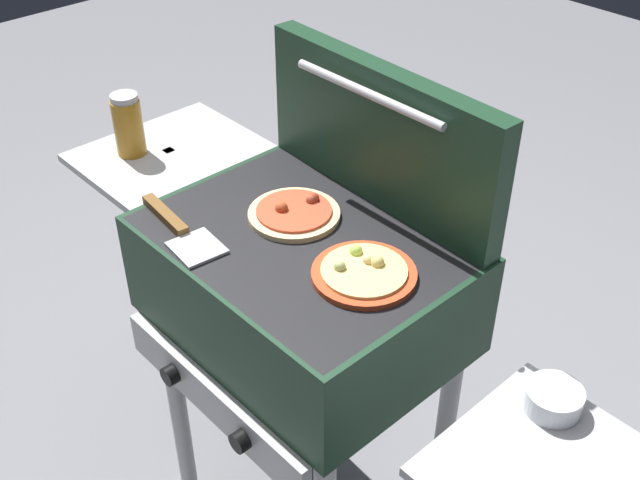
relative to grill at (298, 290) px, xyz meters
name	(u,v)px	position (x,y,z in m)	size (l,w,h in m)	color
grill	(298,290)	(0.00, 0.00, 0.00)	(0.96, 0.53, 0.90)	#193823
grill_lid_open	(381,136)	(0.01, 0.22, 0.30)	(0.63, 0.09, 0.30)	#193823
pizza_cheese	(364,272)	(0.18, 0.01, 0.15)	(0.20, 0.20, 0.04)	#C64723
pizza_pepperoni	(294,213)	(-0.05, 0.04, 0.15)	(0.19, 0.19, 0.04)	beige
sauce_jar	(128,125)	(-0.51, -0.06, 0.22)	(0.07, 0.07, 0.15)	#B77A1E
spatula	(178,228)	(-0.17, -0.17, 0.15)	(0.26, 0.10, 0.02)	#B7BABF
topping_bowl_near	(553,400)	(0.55, 0.12, 0.02)	(0.10, 0.10, 0.04)	silver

